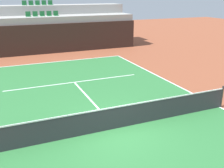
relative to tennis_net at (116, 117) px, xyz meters
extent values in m
plane|color=brown|center=(0.00, 0.00, -0.51)|extent=(80.00, 80.00, 0.00)
cube|color=#2D7238|center=(0.00, 0.00, -0.50)|extent=(11.00, 24.00, 0.01)
cube|color=white|center=(0.00, 11.95, -0.50)|extent=(11.00, 0.10, 0.00)
cube|color=white|center=(5.45, 0.00, -0.50)|extent=(0.10, 24.00, 0.00)
cube|color=white|center=(0.00, 6.40, -0.50)|extent=(8.26, 0.10, 0.00)
cube|color=white|center=(0.00, 3.20, -0.50)|extent=(0.10, 6.40, 0.00)
cube|color=black|center=(0.00, 15.33, 0.80)|extent=(17.20, 0.30, 2.62)
cube|color=#9E9E99|center=(0.00, 16.68, 1.09)|extent=(17.20, 2.40, 3.20)
cube|color=#9E9E99|center=(0.00, 19.08, 1.53)|extent=(17.20, 2.40, 4.07)
cube|color=#1E6633|center=(-1.25, 16.68, 2.71)|extent=(0.44, 0.44, 0.04)
cube|color=#1E6633|center=(-1.25, 16.88, 2.93)|extent=(0.44, 0.04, 0.40)
cube|color=#1E6633|center=(-0.62, 16.68, 2.71)|extent=(0.44, 0.44, 0.04)
cube|color=#1E6633|center=(-0.62, 16.88, 2.93)|extent=(0.44, 0.04, 0.40)
cube|color=#1E6633|center=(0.00, 16.68, 2.71)|extent=(0.44, 0.44, 0.04)
cube|color=#1E6633|center=(0.00, 16.88, 2.93)|extent=(0.44, 0.04, 0.40)
cube|color=#1E6633|center=(0.62, 16.68, 2.71)|extent=(0.44, 0.44, 0.04)
cube|color=#1E6633|center=(0.62, 16.88, 2.93)|extent=(0.44, 0.04, 0.40)
cube|color=#1E6633|center=(1.25, 16.68, 2.71)|extent=(0.44, 0.44, 0.04)
cube|color=#1E6633|center=(1.25, 16.88, 2.93)|extent=(0.44, 0.04, 0.40)
cube|color=#1E6633|center=(-1.25, 19.08, 3.59)|extent=(0.44, 0.44, 0.04)
cube|color=#1E6633|center=(-1.25, 19.28, 3.81)|extent=(0.44, 0.04, 0.40)
cube|color=#1E6633|center=(-0.62, 19.08, 3.59)|extent=(0.44, 0.44, 0.04)
cube|color=#1E6633|center=(-0.62, 19.28, 3.81)|extent=(0.44, 0.04, 0.40)
cube|color=#1E6633|center=(0.00, 19.08, 3.59)|extent=(0.44, 0.44, 0.04)
cube|color=#1E6633|center=(0.00, 19.28, 3.81)|extent=(0.44, 0.04, 0.40)
cube|color=#1E6633|center=(0.62, 19.08, 3.59)|extent=(0.44, 0.44, 0.04)
cube|color=#1E6633|center=(0.62, 19.28, 3.81)|extent=(0.44, 0.04, 0.40)
cube|color=#1E6633|center=(1.25, 19.08, 3.59)|extent=(0.44, 0.44, 0.04)
cube|color=#1E6633|center=(1.25, 19.28, 3.81)|extent=(0.44, 0.04, 0.40)
cylinder|color=black|center=(5.50, 0.00, 0.04)|extent=(0.08, 0.08, 1.07)
cube|color=#333338|center=(0.00, 0.00, -0.04)|extent=(10.90, 0.02, 0.92)
cube|color=white|center=(0.00, 0.00, 0.45)|extent=(10.90, 0.04, 0.05)
camera|label=1|loc=(-3.95, -8.86, 4.74)|focal=42.88mm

